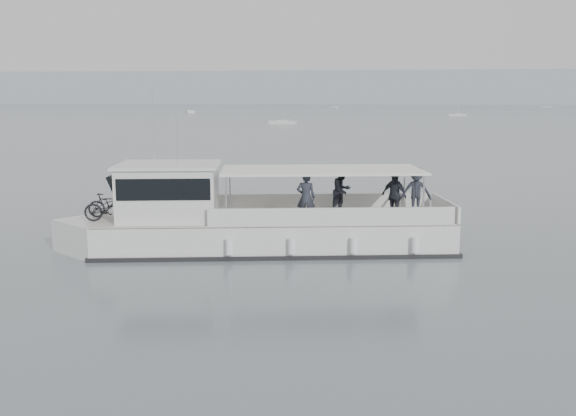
# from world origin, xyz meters

# --- Properties ---
(ground) EXTENTS (1400.00, 1400.00, 0.00)m
(ground) POSITION_xyz_m (0.00, 0.00, 0.00)
(ground) COLOR #576066
(ground) RESTS_ON ground
(headland) EXTENTS (1400.00, 90.00, 28.00)m
(headland) POSITION_xyz_m (0.00, 560.00, 14.00)
(headland) COLOR #939EA8
(headland) RESTS_ON ground
(tour_boat) EXTENTS (15.21, 5.84, 6.33)m
(tour_boat) POSITION_xyz_m (4.23, 1.48, 1.04)
(tour_boat) COLOR silver
(tour_boat) RESTS_ON ground
(moored_fleet) EXTENTS (396.60, 342.39, 10.95)m
(moored_fleet) POSITION_xyz_m (-50.98, 214.08, 0.36)
(moored_fleet) COLOR silver
(moored_fleet) RESTS_ON ground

